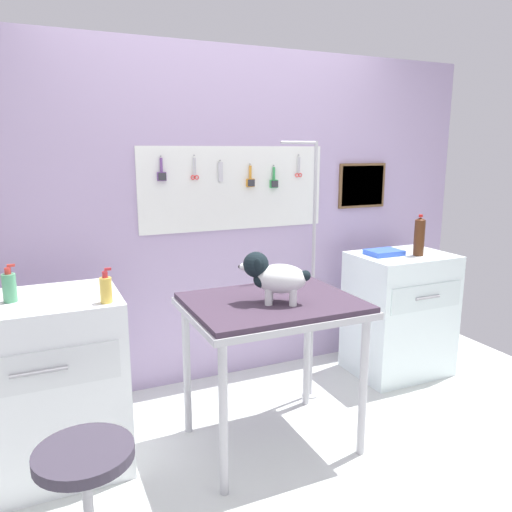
{
  "coord_description": "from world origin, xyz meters",
  "views": [
    {
      "loc": [
        -1.2,
        -1.95,
        1.62
      ],
      "look_at": [
        -0.15,
        0.38,
        1.07
      ],
      "focal_mm": 34.81,
      "sensor_mm": 36.0,
      "label": 1
    }
  ],
  "objects": [
    {
      "name": "grooming_arm",
      "position": [
        0.39,
        0.7,
        0.78
      ],
      "size": [
        0.29,
        0.11,
        1.67
      ],
      "color": "#B7B7BC",
      "rests_on": "ground"
    },
    {
      "name": "supply_tray",
      "position": [
        1.05,
        0.82,
        0.91
      ],
      "size": [
        0.24,
        0.18,
        0.04
      ],
      "color": "blue",
      "rests_on": "cabinet_right"
    },
    {
      "name": "grooming_table",
      "position": [
        -0.08,
        0.33,
        0.75
      ],
      "size": [
        0.91,
        0.71,
        0.84
      ],
      "color": "#B7B7BC",
      "rests_on": "ground"
    },
    {
      "name": "shampoo_bottle",
      "position": [
        -0.92,
        0.39,
        0.98
      ],
      "size": [
        0.06,
        0.06,
        0.17
      ],
      "color": "gold",
      "rests_on": "counter_left"
    },
    {
      "name": "soda_bottle",
      "position": [
        1.25,
        0.7,
        1.03
      ],
      "size": [
        0.07,
        0.07,
        0.29
      ],
      "color": "#492612",
      "rests_on": "cabinet_right"
    },
    {
      "name": "dog",
      "position": [
        -0.1,
        0.27,
        0.98
      ],
      "size": [
        0.36,
        0.28,
        0.27
      ],
      "color": "white",
      "rests_on": "grooming_table"
    },
    {
      "name": "ground",
      "position": [
        0.0,
        0.0,
        -0.02
      ],
      "size": [
        4.4,
        4.0,
        0.04
      ],
      "primitive_type": "cube",
      "color": "silver"
    },
    {
      "name": "stool",
      "position": [
        -1.11,
        -0.17,
        0.44
      ],
      "size": [
        0.37,
        0.37,
        0.53
      ],
      "color": "#9E9EA3",
      "rests_on": "ground"
    },
    {
      "name": "rear_wall_panel",
      "position": [
        0.01,
        1.28,
        1.16
      ],
      "size": [
        4.0,
        0.11,
        2.3
      ],
      "color": "#AF9AC0",
      "rests_on": "ground"
    },
    {
      "name": "pump_bottle_white",
      "position": [
        -1.33,
        0.59,
        0.99
      ],
      "size": [
        0.06,
        0.06,
        0.18
      ],
      "color": "#4B9568",
      "rests_on": "counter_left"
    },
    {
      "name": "cabinet_right",
      "position": [
        1.19,
        0.78,
        0.45
      ],
      "size": [
        0.68,
        0.54,
        0.89
      ],
      "color": "white",
      "rests_on": "ground"
    },
    {
      "name": "counter_left",
      "position": [
        -1.24,
        0.59,
        0.46
      ],
      "size": [
        0.8,
        0.58,
        0.92
      ],
      "color": "white",
      "rests_on": "ground"
    }
  ]
}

